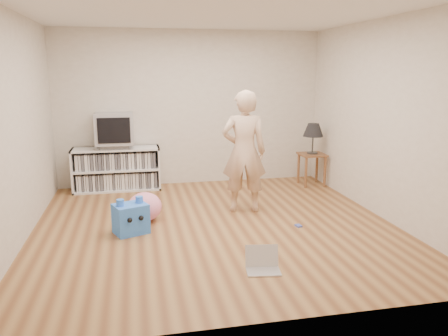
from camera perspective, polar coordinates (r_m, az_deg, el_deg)
name	(u,v)px	position (r m, az deg, el deg)	size (l,w,h in m)	color
ground	(215,225)	(5.62, -1.15, -7.49)	(4.50, 4.50, 0.00)	brown
walls	(215,124)	(5.31, -1.21, 5.79)	(4.52, 4.52, 2.60)	beige
ceiling	(214,11)	(5.32, -1.28, 19.84)	(4.50, 4.50, 0.01)	white
media_unit	(117,169)	(7.40, -13.83, -0.09)	(1.40, 0.45, 0.70)	white
dvd_deck	(115,146)	(7.31, -13.99, 2.83)	(0.45, 0.35, 0.07)	gray
crt_tv	(115,128)	(7.27, -14.11, 5.04)	(0.60, 0.53, 0.50)	#97979C
side_table	(312,161)	(7.60, 11.40, 0.86)	(0.42, 0.42, 0.55)	brown
table_lamp	(313,131)	(7.51, 11.58, 4.79)	(0.34, 0.34, 0.52)	#333333
person	(244,152)	(5.98, 2.63, 2.11)	(0.61, 0.40, 1.68)	beige
laptop	(262,263)	(4.44, 5.05, -12.32)	(0.36, 0.31, 0.23)	silver
playing_cards	(298,226)	(5.65, 9.69, -7.44)	(0.07, 0.09, 0.02)	#495DC4
plush_blue	(131,218)	(5.42, -12.08, -6.42)	(0.47, 0.42, 0.44)	#3178FF
plush_pink	(145,207)	(5.82, -10.32, -5.01)	(0.44, 0.44, 0.38)	pink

